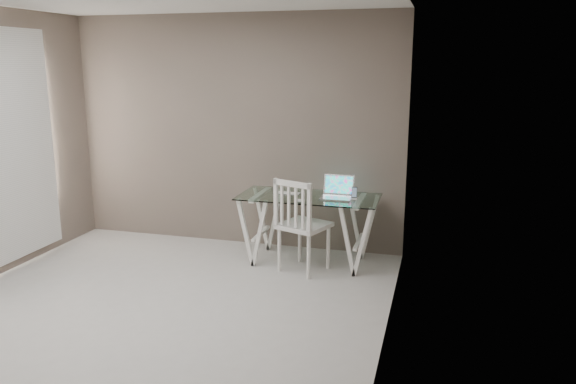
% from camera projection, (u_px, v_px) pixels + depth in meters
% --- Properties ---
extents(room, '(4.50, 4.52, 2.71)m').
position_uv_depth(room, '(127.00, 119.00, 4.44)').
color(room, '#AAA8A3').
rests_on(room, ground).
extents(desk, '(1.50, 0.70, 0.75)m').
position_uv_depth(desk, '(309.00, 229.00, 6.11)').
color(desk, silver).
rests_on(desk, ground).
extents(chair, '(0.59, 0.59, 1.00)m').
position_uv_depth(chair, '(300.00, 221.00, 5.77)').
color(chair, silver).
rests_on(chair, ground).
extents(laptop, '(0.33, 0.30, 0.22)m').
position_uv_depth(laptop, '(337.00, 192.00, 5.97)').
color(laptop, silver).
rests_on(laptop, desk).
extents(keyboard, '(0.29, 0.13, 0.01)m').
position_uv_depth(keyboard, '(287.00, 193.00, 6.14)').
color(keyboard, silver).
rests_on(keyboard, desk).
extents(mouse, '(0.10, 0.06, 0.03)m').
position_uv_depth(mouse, '(299.00, 201.00, 5.77)').
color(mouse, white).
rests_on(mouse, desk).
extents(phone_dock, '(0.07, 0.07, 0.13)m').
position_uv_depth(phone_dock, '(354.00, 196.00, 5.89)').
color(phone_dock, white).
rests_on(phone_dock, desk).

